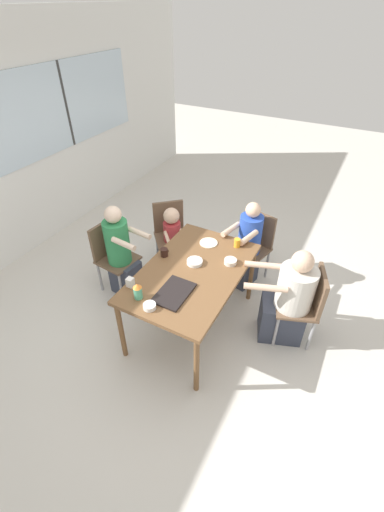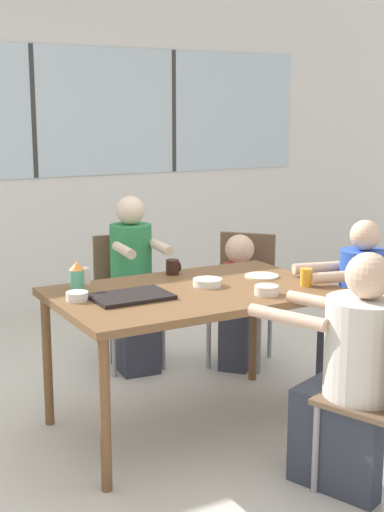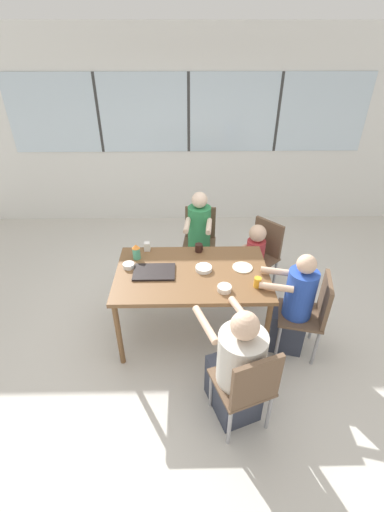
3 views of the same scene
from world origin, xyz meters
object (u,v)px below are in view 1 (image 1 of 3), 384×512
Objects in this scene: person_man_teal_shirt at (121,256)px; coffee_mug at (164,252)px; chair_for_toddler at (170,230)px; person_man_blue_shirt at (247,248)px; bowl_fruit at (150,306)px; milk_carton_small at (130,282)px; bowl_white_shallow at (230,262)px; chair_for_man_teal_shirt at (111,252)px; juice_glass at (237,243)px; person_woman_green_shirt at (288,302)px; person_toddler at (173,242)px; sippy_cup at (138,291)px; chair_for_woman_green_shirt at (307,301)px; bowl_cereal at (195,262)px; chair_for_man_blue_shirt at (255,241)px.

coffee_mug is at bearing 93.82° from person_man_teal_shirt.
chair_for_toddler is 1.00m from person_man_blue_shirt.
coffee_mug is at bearing 21.97° from bowl_fruit.
milk_carton_small is 0.72× the size of bowl_white_shallow.
chair_for_man_teal_shirt is at bearing 55.19° from bowl_fruit.
bowl_fruit is (-1.18, 0.32, -0.03)m from juice_glass.
chair_for_toddler is at bearing 25.13° from bowl_fruit.
person_woman_green_shirt reaches higher than bowl_white_shallow.
chair_for_toddler is 0.18m from person_toddler.
person_man_blue_shirt is 1.09m from coffee_mug.
person_man_teal_shirt is 1.02m from sippy_cup.
person_man_blue_shirt is (0.55, 0.83, -0.02)m from chair_for_woman_green_shirt.
chair_for_man_teal_shirt is at bearing 108.52° from juice_glass.
person_man_blue_shirt is at bearing -17.62° from bowl_cereal.
person_toddler reaches higher than chair_for_woman_green_shirt.
chair_for_woman_green_shirt is at bearing 104.04° from person_man_teal_shirt.
person_man_teal_shirt is at bearing 48.15° from sippy_cup.
person_woman_green_shirt reaches higher than person_toddler.
chair_for_man_teal_shirt is 0.75× the size of person_man_teal_shirt.
person_man_blue_shirt reaches higher than person_toddler.
sippy_cup reaches higher than juice_glass.
person_woman_green_shirt is (-0.77, -0.63, -0.04)m from chair_for_man_blue_shirt.
sippy_cup reaches higher than chair_for_man_teal_shirt.
sippy_cup is 0.98m from bowl_white_shallow.
chair_for_man_blue_shirt is 6.98× the size of bowl_white_shallow.
chair_for_woman_green_shirt is at bearing -81.95° from bowl_white_shallow.
bowl_white_shallow is (0.82, -0.53, -0.06)m from sippy_cup.
person_man_teal_shirt is 1.32m from juice_glass.
chair_for_woman_green_shirt is 6.98× the size of bowl_white_shallow.
chair_for_toddler is 0.76m from person_man_teal_shirt.
bowl_white_shallow is 0.80× the size of bowl_cereal.
person_man_teal_shirt is (-1.00, 1.24, 0.01)m from chair_for_man_blue_shirt.
person_man_blue_shirt is at bearing -34.61° from coffee_mug.
sippy_cup is (-1.49, 0.48, 0.35)m from person_man_blue_shirt.
sippy_cup is at bearing 162.01° from bowl_cereal.
coffee_mug is 0.78× the size of bowl_fruit.
person_man_teal_shirt is 1.29× the size of person_toddler.
chair_for_man_teal_shirt is 0.77m from person_toddler.
milk_carton_small is at bearing 60.23° from person_toddler.
coffee_mug is at bearing 81.18° from person_woman_green_shirt.
bowl_cereal is (0.03, -0.33, -0.02)m from coffee_mug.
bowl_white_shallow is at bearing 112.41° from person_toddler.
chair_for_toddler reaches higher than bowl_cereal.
bowl_cereal is (-0.46, 0.26, -0.03)m from juice_glass.
bowl_fruit is (-1.33, -0.57, 0.36)m from person_toddler.
chair_for_man_blue_shirt reaches higher than bowl_cereal.
person_man_teal_shirt is at bearing 90.60° from bowl_cereal.
person_man_teal_shirt is (-0.23, 1.87, 0.05)m from person_woman_green_shirt.
chair_for_woman_green_shirt reaches higher than bowl_fruit.
chair_for_man_blue_shirt is at bearing -11.88° from bowl_fruit.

